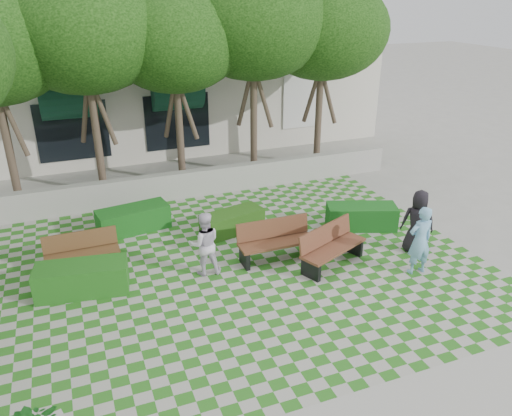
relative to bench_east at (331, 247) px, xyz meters
name	(u,v)px	position (x,y,z in m)	size (l,w,h in m)	color
ground	(259,289)	(-2.13, -0.41, -0.50)	(90.00, 90.00, 0.00)	gray
lawn	(245,268)	(-2.13, 0.59, -0.50)	(12.00, 12.00, 0.00)	#2B721E
retaining_wall	(192,183)	(-2.13, 5.79, -0.05)	(15.00, 0.36, 0.90)	#9E9B93
bench_east	(331,247)	(0.00, 0.00, 0.00)	(2.08, 1.38, 1.04)	#5A301E
bench_mid	(276,241)	(-1.20, 0.79, 0.00)	(2.00, 0.68, 1.05)	#57311D
bench_west	(82,252)	(-5.95, 2.10, -0.04)	(1.82, 0.63, 0.95)	#54361C
hedge_east	(361,217)	(1.90, 1.56, -0.15)	(2.01, 0.80, 0.70)	#144D18
hedge_midright	(232,222)	(-1.75, 2.67, -0.18)	(1.83, 0.73, 0.64)	#204A13
hedge_midleft	(133,219)	(-4.41, 3.84, -0.15)	(2.04, 0.82, 0.71)	#155018
hedge_west	(82,279)	(-6.03, 0.97, -0.14)	(2.07, 0.83, 0.73)	#195215
person_blue	(420,240)	(1.80, -1.14, 0.39)	(0.65, 0.43, 1.79)	#79B4DD
person_dark	(418,222)	(2.48, -0.20, 0.37)	(0.85, 0.55, 1.74)	black
person_white	(204,244)	(-3.12, 0.76, 0.32)	(0.80, 0.62, 1.64)	silver
tree_row	(122,40)	(-4.00, 5.55, 4.68)	(17.70, 13.40, 7.41)	#47382B
building	(166,82)	(-1.20, 13.67, 2.01)	(18.00, 8.92, 5.15)	beige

